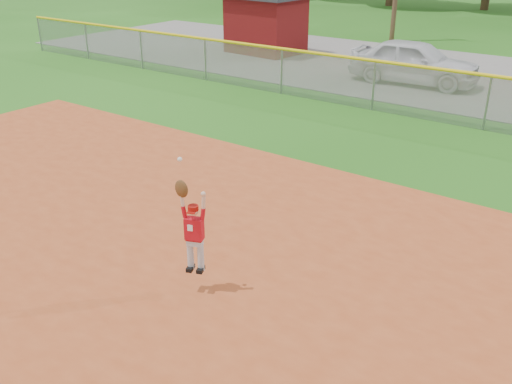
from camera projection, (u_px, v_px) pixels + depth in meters
ground at (280, 304)px, 8.30m from camera, size 120.00×120.00×0.00m
car_white_a at (414, 62)px, 20.17m from camera, size 4.63×2.10×1.54m
utility_shed at (266, 23)px, 25.34m from camera, size 3.63×2.93×2.58m
outfield_fence at (488, 99)px, 15.30m from camera, size 40.06×0.10×1.55m
ballplayer at (192, 227)px, 8.13m from camera, size 0.46×0.27×1.76m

